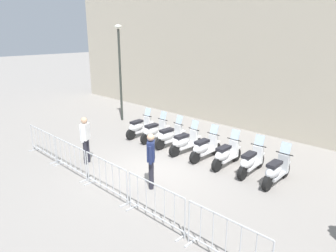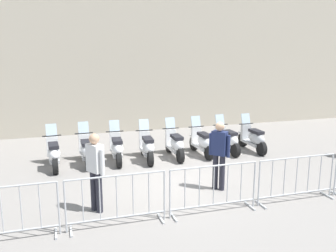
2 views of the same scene
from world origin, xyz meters
name	(u,v)px [view 1 (image 1 of 2)]	position (x,y,z in m)	size (l,w,h in m)	color
ground_plane	(153,173)	(0.00, 0.00, 0.00)	(120.00, 120.00, 0.00)	gray
building_facade	(274,14)	(0.60, 7.68, 5.38)	(28.00, 2.40, 10.75)	#B2A893
motorcycle_0	(139,127)	(-3.10, 2.48, 0.45)	(0.56, 1.72, 1.24)	black
motorcycle_1	(154,131)	(-2.16, 2.46, 0.45)	(0.56, 1.73, 1.24)	black
motorcycle_2	(170,136)	(-1.23, 2.36, 0.45)	(0.61, 1.72, 1.24)	black
motorcycle_3	(185,142)	(-0.31, 2.17, 0.45)	(0.62, 1.72, 1.24)	black
motorcycle_4	(204,148)	(0.64, 2.14, 0.45)	(0.56, 1.73, 1.24)	black
motorcycle_5	(226,154)	(1.58, 2.07, 0.45)	(0.56, 1.72, 1.24)	black
motorcycle_6	(251,161)	(2.53, 2.04, 0.45)	(0.56, 1.72, 1.24)	black
motorcycle_7	(276,171)	(3.45, 1.87, 0.45)	(0.56, 1.73, 1.24)	black
barrier_segment_0	(43,143)	(-4.28, -1.55, 0.52)	(1.98, 0.58, 1.07)	#B2B5B7
barrier_segment_1	(70,158)	(-2.21, -1.71, 0.52)	(1.98, 0.58, 1.07)	#B2B5B7
barrier_segment_2	(106,177)	(-0.15, -1.87, 0.52)	(1.98, 0.58, 1.07)	#B2B5B7
barrier_segment_3	(155,204)	(1.92, -2.04, 0.52)	(1.98, 0.58, 1.07)	#B2B5B7
barrier_segment_4	(226,241)	(3.99, -2.20, 0.52)	(1.98, 0.58, 1.07)	#B2B5B7
street_lamp	(120,63)	(-5.83, 3.88, 3.06)	(0.36, 0.36, 4.97)	#2D332D
officer_near_row_end	(85,137)	(-2.46, -0.88, 0.98)	(0.36, 0.50, 1.73)	#23232D
officer_mid_plaza	(151,158)	(0.61, -0.75, 0.98)	(0.40, 0.45, 1.73)	#23232D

